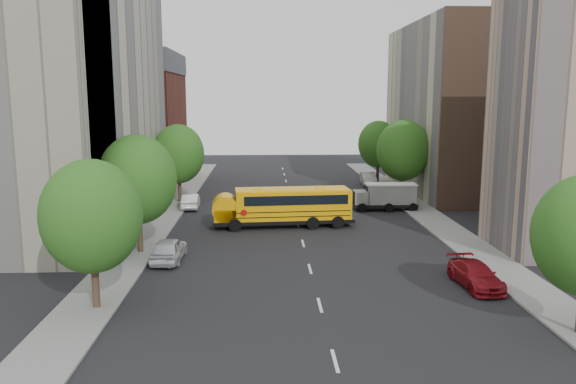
{
  "coord_description": "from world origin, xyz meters",
  "views": [
    {
      "loc": [
        -2.76,
        -40.59,
        10.28
      ],
      "look_at": [
        -0.89,
        2.0,
        3.04
      ],
      "focal_mm": 35.0,
      "sensor_mm": 36.0,
      "label": 1
    }
  ],
  "objects": [
    {
      "name": "building_left_redbrick",
      "position": [
        -18.0,
        28.0,
        6.5
      ],
      "size": [
        10.0,
        15.0,
        13.0
      ],
      "primitive_type": "cube",
      "color": "maroon",
      "rests_on": "ground"
    },
    {
      "name": "street_tree_1",
      "position": [
        -11.0,
        -4.0,
        4.95
      ],
      "size": [
        5.12,
        5.12,
        7.9
      ],
      "color": "#38281C",
      "rests_on": "ground"
    },
    {
      "name": "safari_truck",
      "position": [
        8.41,
        9.63,
        1.3
      ],
      "size": [
        5.81,
        2.28,
        2.46
      ],
      "rotation": [
        0.0,
        0.0,
        -0.02
      ],
      "color": "black",
      "rests_on": "ground"
    },
    {
      "name": "street_tree_0",
      "position": [
        -11.0,
        -14.0,
        4.64
      ],
      "size": [
        4.8,
        4.8,
        7.41
      ],
      "color": "#38281C",
      "rests_on": "ground"
    },
    {
      "name": "sidewalk_left",
      "position": [
        -11.5,
        5.0,
        0.06
      ],
      "size": [
        3.0,
        80.0,
        0.12
      ],
      "primitive_type": "cube",
      "color": "slate",
      "rests_on": "ground"
    },
    {
      "name": "street_tree_5",
      "position": [
        11.0,
        26.0,
        4.7
      ],
      "size": [
        4.86,
        4.86,
        7.51
      ],
      "color": "#38281C",
      "rests_on": "ground"
    },
    {
      "name": "sidewalk_right",
      "position": [
        11.5,
        5.0,
        0.06
      ],
      "size": [
        3.0,
        80.0,
        0.12
      ],
      "primitive_type": "cube",
      "color": "slate",
      "rests_on": "ground"
    },
    {
      "name": "lane_markings",
      "position": [
        0.0,
        10.0,
        0.01
      ],
      "size": [
        0.15,
        64.0,
        0.01
      ],
      "primitive_type": "cube",
      "color": "silver",
      "rests_on": "ground"
    },
    {
      "name": "building_right_sidewall",
      "position": [
        18.0,
        9.0,
        9.0
      ],
      "size": [
        10.1,
        0.3,
        18.0
      ],
      "primitive_type": "cube",
      "color": "brown",
      "rests_on": "ground"
    },
    {
      "name": "ground",
      "position": [
        0.0,
        0.0,
        0.0
      ],
      "size": [
        120.0,
        120.0,
        0.0
      ],
      "primitive_type": "plane",
      "color": "black",
      "rests_on": "ground"
    },
    {
      "name": "parked_car_5",
      "position": [
        9.6,
        24.56,
        0.75
      ],
      "size": [
        1.86,
        4.66,
        1.51
      ],
      "primitive_type": "imported",
      "rotation": [
        0.0,
        0.0,
        -0.06
      ],
      "color": "#969691",
      "rests_on": "ground"
    },
    {
      "name": "parked_car_3",
      "position": [
        8.8,
        -11.57,
        0.66
      ],
      "size": [
        2.19,
        4.7,
        1.33
      ],
      "primitive_type": "imported",
      "rotation": [
        0.0,
        0.0,
        0.07
      ],
      "color": "maroon",
      "rests_on": "ground"
    },
    {
      "name": "parked_car_1",
      "position": [
        -9.58,
        11.15,
        0.69
      ],
      "size": [
        1.68,
        4.28,
        1.39
      ],
      "primitive_type": "imported",
      "rotation": [
        0.0,
        0.0,
        3.19
      ],
      "color": "white",
      "rests_on": "ground"
    },
    {
      "name": "school_bus",
      "position": [
        -1.31,
        3.33,
        1.76
      ],
      "size": [
        11.37,
        3.48,
        3.16
      ],
      "rotation": [
        0.0,
        0.0,
        0.08
      ],
      "color": "black",
      "rests_on": "ground"
    },
    {
      "name": "building_left_near",
      "position": [
        -18.0,
        -4.5,
        8.5
      ],
      "size": [
        10.0,
        7.0,
        17.0
      ],
      "primitive_type": "cube",
      "color": "#B6AD8E",
      "rests_on": "ground"
    },
    {
      "name": "street_tree_4",
      "position": [
        11.0,
        14.0,
        5.08
      ],
      "size": [
        5.25,
        5.25,
        8.1
      ],
      "color": "#38281C",
      "rests_on": "ground"
    },
    {
      "name": "street_tree_2",
      "position": [
        -11.0,
        14.0,
        4.83
      ],
      "size": [
        4.99,
        4.99,
        7.71
      ],
      "color": "#38281C",
      "rests_on": "ground"
    },
    {
      "name": "parked_car_0",
      "position": [
        -8.8,
        -5.96,
        0.76
      ],
      "size": [
        1.97,
        4.54,
        1.53
      ],
      "primitive_type": "imported",
      "rotation": [
        0.0,
        0.0,
        3.1
      ],
      "color": "silver",
      "rests_on": "ground"
    },
    {
      "name": "building_left_cream",
      "position": [
        -18.0,
        6.0,
        10.0
      ],
      "size": [
        10.0,
        26.0,
        20.0
      ],
      "primitive_type": "cube",
      "color": "#B8AB94",
      "rests_on": "ground"
    },
    {
      "name": "building_right_far",
      "position": [
        18.0,
        20.0,
        9.0
      ],
      "size": [
        10.0,
        22.0,
        18.0
      ],
      "primitive_type": "cube",
      "color": "#B6AD8E",
      "rests_on": "ground"
    }
  ]
}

